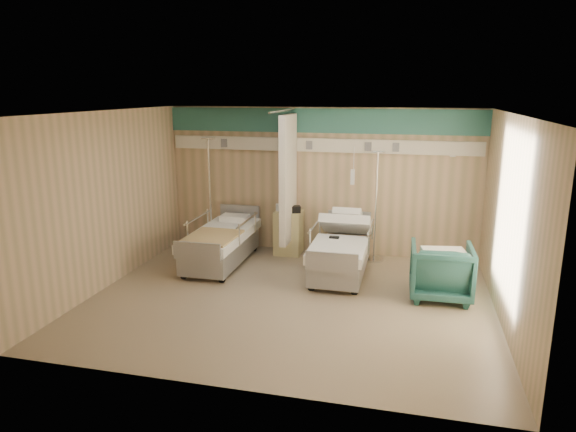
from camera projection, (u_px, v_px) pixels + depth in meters
The scene contains 13 objects.
ground at pixel (290, 299), 7.83m from camera, with size 6.00×5.00×0.00m, color #88735E.
room_walls at pixel (292, 176), 7.64m from camera, with size 6.04×5.04×2.82m.
bed_right at pixel (341, 256), 8.85m from camera, with size 1.00×2.16×0.63m, color white, non-canonical shape.
bed_left at pixel (221, 247), 9.35m from camera, with size 1.00×2.16×0.63m, color white, non-canonical shape.
bedside_cabinet at pixel (289, 232), 9.93m from camera, with size 0.50×0.48×0.85m, color #D2C483.
visitor_armchair at pixel (441, 271), 7.81m from camera, with size 0.90×0.93×0.85m, color #21534F.
waffle_blanket at pixel (446, 242), 7.70m from camera, with size 0.64×0.56×0.07m, color white.
iv_stand_right at pixel (374, 239), 9.54m from camera, with size 0.37×0.37×2.05m.
iv_stand_left at pixel (211, 228), 10.11m from camera, with size 0.40×0.40×2.24m.
call_remote at pixel (334, 237), 8.80m from camera, with size 0.17×0.07×0.04m, color black.
tan_blanket at pixel (212, 237), 8.83m from camera, with size 0.82×1.04×0.04m, color tan.
toiletry_bag at pixel (294, 209), 9.70m from camera, with size 0.24×0.15×0.13m, color black.
white_cup at pixel (278, 207), 9.83m from camera, with size 0.10×0.10×0.14m, color white.
Camera 1 is at (1.71, -7.10, 3.10)m, focal length 32.00 mm.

